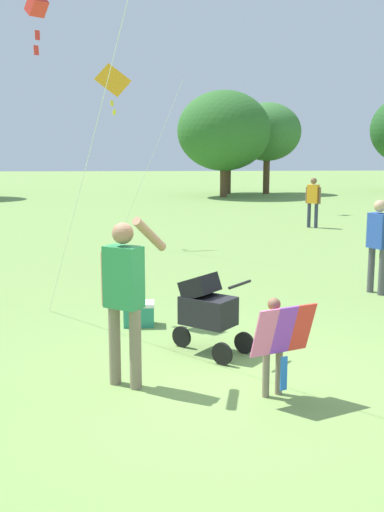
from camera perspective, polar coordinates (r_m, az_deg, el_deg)
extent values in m
plane|color=#75994C|center=(7.01, 3.12, -11.67)|extent=(120.00, 120.00, 0.00)
cylinder|color=brown|center=(32.20, 2.93, 6.78)|extent=(0.36, 0.36, 1.48)
ellipsoid|color=#2D6628|center=(32.15, 2.97, 11.51)|extent=(4.79, 4.31, 4.07)
cylinder|color=brown|center=(34.46, 3.32, 7.10)|extent=(0.36, 0.36, 1.60)
ellipsoid|color=#235623|center=(34.42, 3.36, 10.95)|extent=(3.78, 3.40, 3.21)
cylinder|color=brown|center=(34.72, 6.90, 7.32)|extent=(0.36, 0.36, 1.90)
ellipsoid|color=#387033|center=(34.69, 6.98, 11.35)|extent=(3.73, 3.35, 3.17)
cylinder|color=#7F705B|center=(6.69, 8.05, -10.46)|extent=(0.08, 0.08, 0.52)
cylinder|color=#7F705B|center=(6.60, 6.87, -10.71)|extent=(0.08, 0.08, 0.52)
cube|color=orange|center=(6.50, 7.55, -6.80)|extent=(0.27, 0.22, 0.39)
cylinder|color=brown|center=(6.59, 8.58, -6.85)|extent=(0.06, 0.06, 0.35)
cylinder|color=brown|center=(6.43, 6.49, -7.22)|extent=(0.06, 0.06, 0.35)
sphere|color=brown|center=(6.42, 7.61, -4.44)|extent=(0.14, 0.14, 0.14)
cube|color=red|center=(6.48, 10.16, -6.52)|extent=(0.29, 0.26, 0.53)
cube|color=purple|center=(6.35, 8.49, -6.82)|extent=(0.29, 0.26, 0.53)
cube|color=pink|center=(6.22, 6.75, -7.13)|extent=(0.29, 0.26, 0.53)
cube|color=blue|center=(6.48, 8.49, -10.71)|extent=(0.08, 0.04, 0.36)
cylinder|color=#7F705B|center=(6.90, -7.17, -8.17)|extent=(0.13, 0.13, 0.89)
cylinder|color=#7F705B|center=(6.74, -5.26, -8.57)|extent=(0.13, 0.13, 0.89)
cube|color=#2D8C4C|center=(6.61, -6.36, -1.95)|extent=(0.46, 0.42, 0.67)
cylinder|color=#A37556|center=(6.77, -8.01, -2.11)|extent=(0.10, 0.10, 0.59)
cylinder|color=#A37556|center=(6.52, -3.93, 2.00)|extent=(0.38, 0.51, 0.42)
sphere|color=#A37556|center=(6.53, -6.44, 2.11)|extent=(0.23, 0.23, 0.23)
cylinder|color=black|center=(8.14, -0.98, -7.49)|extent=(0.24, 0.21, 0.28)
cylinder|color=black|center=(7.51, 2.81, -9.04)|extent=(0.24, 0.21, 0.28)
cylinder|color=black|center=(7.93, 4.86, -8.01)|extent=(0.24, 0.21, 0.28)
cube|color=black|center=(7.79, 1.51, -5.08)|extent=(0.77, 0.74, 0.36)
cube|color=black|center=(7.79, 0.74, -2.81)|extent=(0.58, 0.58, 0.35)
cylinder|color=black|center=(7.45, 4.46, -2.64)|extent=(0.33, 0.40, 0.04)
cube|color=red|center=(10.04, -14.19, 21.53)|extent=(0.39, 0.39, 0.31)
cube|color=red|center=(10.01, -14.13, 19.22)|extent=(0.07, 0.06, 0.14)
cube|color=red|center=(9.95, -14.23, 17.99)|extent=(0.07, 0.07, 0.14)
cylinder|color=silver|center=(8.20, -9.86, 7.96)|extent=(1.63, 3.08, 4.63)
cube|color=#F4A319|center=(16.48, -7.34, 15.85)|extent=(0.95, 0.33, 0.88)
cube|color=yellow|center=(16.41, -7.42, 13.84)|extent=(0.09, 0.08, 0.14)
cube|color=yellow|center=(16.41, -7.21, 13.08)|extent=(0.09, 0.08, 0.14)
cylinder|color=silver|center=(15.33, -4.19, 8.01)|extent=(1.72, 2.09, 4.10)
cylinder|color=#4C4C51|center=(11.37, 17.18, -1.44)|extent=(0.12, 0.12, 0.83)
cylinder|color=#4C4C51|center=(11.54, 16.25, -1.22)|extent=(0.12, 0.12, 0.83)
cube|color=#284CA8|center=(11.34, 16.90, 2.25)|extent=(0.36, 0.42, 0.62)
cylinder|color=tan|center=(11.50, 16.07, 2.18)|extent=(0.09, 0.09, 0.55)
sphere|color=tan|center=(11.29, 17.01, 4.45)|extent=(0.21, 0.21, 0.21)
cylinder|color=#33384C|center=(20.39, 10.78, 3.73)|extent=(0.12, 0.12, 0.79)
cylinder|color=#33384C|center=(20.29, 11.42, 3.68)|extent=(0.12, 0.12, 0.79)
cube|color=orange|center=(20.27, 11.16, 5.65)|extent=(0.41, 0.38, 0.60)
cylinder|color=brown|center=(20.36, 10.60, 5.58)|extent=(0.09, 0.09, 0.53)
cylinder|color=brown|center=(20.19, 11.72, 5.50)|extent=(0.09, 0.09, 0.53)
sphere|color=brown|center=(20.24, 11.21, 6.84)|extent=(0.21, 0.21, 0.21)
cube|color=#288466|center=(9.12, -4.93, -5.51)|extent=(0.44, 0.32, 0.30)
cube|color=white|center=(9.08, -4.95, -4.44)|extent=(0.45, 0.33, 0.05)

